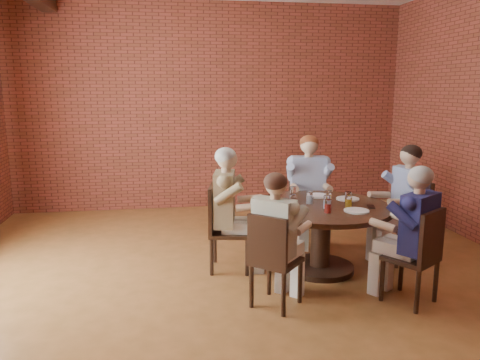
{
  "coord_description": "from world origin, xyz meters",
  "views": [
    {
      "loc": [
        -0.76,
        -4.37,
        1.99
      ],
      "look_at": [
        0.1,
        1.0,
        0.93
      ],
      "focal_mm": 35.0,
      "sensor_mm": 36.0,
      "label": 1
    }
  ],
  "objects": [
    {
      "name": "floor",
      "position": [
        0.0,
        0.0,
        0.0
      ],
      "size": [
        7.0,
        7.0,
        0.0
      ],
      "primitive_type": "plane",
      "color": "#9A5F2F",
      "rests_on": "ground"
    },
    {
      "name": "wall_back",
      "position": [
        0.0,
        3.5,
        1.7
      ],
      "size": [
        7.0,
        0.0,
        7.0
      ],
      "primitive_type": "plane",
      "rotation": [
        1.57,
        0.0,
        0.0
      ],
      "color": "brown",
      "rests_on": "ground"
    },
    {
      "name": "dining_table",
      "position": [
        0.9,
        0.38,
        0.53
      ],
      "size": [
        1.51,
        1.51,
        0.75
      ],
      "color": "black",
      "rests_on": "floor"
    },
    {
      "name": "chair_a",
      "position": [
        2.04,
        0.54,
        0.52
      ],
      "size": [
        0.5,
        0.5,
        0.96
      ],
      "rotation": [
        0.0,
        0.0,
        -1.44
      ],
      "color": "black",
      "rests_on": "floor"
    },
    {
      "name": "diner_a",
      "position": [
        1.95,
        0.53,
        0.68
      ],
      "size": [
        0.74,
        0.64,
        1.37
      ],
      "primitive_type": null,
      "rotation": [
        0.0,
        0.0,
        -1.44
      ],
      "color": "#3F5AA5",
      "rests_on": "floor"
    },
    {
      "name": "chair_b",
      "position": [
        1.07,
        1.46,
        0.53
      ],
      "size": [
        0.53,
        0.53,
        0.98
      ],
      "rotation": [
        0.0,
        0.0,
        -0.16
      ],
      "color": "black",
      "rests_on": "floor"
    },
    {
      "name": "diner_b",
      "position": [
        1.06,
        1.37,
        0.7
      ],
      "size": [
        0.68,
        0.79,
        1.41
      ],
      "primitive_type": null,
      "rotation": [
        0.0,
        0.0,
        -0.16
      ],
      "color": "#8D96B3",
      "rests_on": "floor"
    },
    {
      "name": "chair_c",
      "position": [
        -0.17,
        0.6,
        0.52
      ],
      "size": [
        0.52,
        0.52,
        0.96
      ],
      "rotation": [
        0.0,
        0.0,
        1.37
      ],
      "color": "black",
      "rests_on": "floor"
    },
    {
      "name": "diner_c",
      "position": [
        -0.08,
        0.58,
        0.69
      ],
      "size": [
        0.77,
        0.67,
        1.37
      ],
      "primitive_type": null,
      "rotation": [
        0.0,
        0.0,
        1.37
      ],
      "color": "brown",
      "rests_on": "floor"
    },
    {
      "name": "chair_d",
      "position": [
        0.17,
        -0.44,
        0.49
      ],
      "size": [
        0.55,
        0.55,
        0.9
      ],
      "rotation": [
        0.0,
        0.0,
        2.41
      ],
      "color": "black",
      "rests_on": "floor"
    },
    {
      "name": "diner_d",
      "position": [
        0.22,
        -0.38,
        0.63
      ],
      "size": [
        0.76,
        0.77,
        1.26
      ],
      "primitive_type": null,
      "rotation": [
        0.0,
        0.0,
        2.41
      ],
      "color": "#C3A499",
      "rests_on": "floor"
    },
    {
      "name": "chair_e",
      "position": [
        1.53,
        -0.57,
        0.5
      ],
      "size": [
        0.57,
        0.57,
        0.92
      ],
      "rotation": [
        0.0,
        0.0,
        3.72
      ],
      "color": "black",
      "rests_on": "floor"
    },
    {
      "name": "diner_e",
      "position": [
        1.48,
        -0.5,
        0.65
      ],
      "size": [
        0.78,
        0.81,
        1.31
      ],
      "primitive_type": null,
      "rotation": [
        0.0,
        0.0,
        3.72
      ],
      "color": "#1D1E52",
      "rests_on": "floor"
    },
    {
      "name": "plate_a",
      "position": [
        1.28,
        0.59,
        0.76
      ],
      "size": [
        0.26,
        0.26,
        0.01
      ],
      "primitive_type": "cylinder",
      "color": "white",
      "rests_on": "dining_table"
    },
    {
      "name": "plate_b",
      "position": [
        1.0,
        0.8,
        0.76
      ],
      "size": [
        0.26,
        0.26,
        0.01
      ],
      "primitive_type": "cylinder",
      "color": "white",
      "rests_on": "dining_table"
    },
    {
      "name": "plate_c",
      "position": [
        0.38,
        0.35,
        0.76
      ],
      "size": [
        0.26,
        0.26,
        0.01
      ],
      "primitive_type": "cylinder",
      "color": "white",
      "rests_on": "dining_table"
    },
    {
      "name": "plate_d",
      "position": [
        1.17,
        0.07,
        0.76
      ],
      "size": [
        0.26,
        0.26,
        0.01
      ],
      "primitive_type": "cylinder",
      "color": "white",
      "rests_on": "dining_table"
    },
    {
      "name": "glass_a",
      "position": [
        1.19,
        0.37,
        0.82
      ],
      "size": [
        0.07,
        0.07,
        0.14
      ],
      "primitive_type": "cylinder",
      "color": "white",
      "rests_on": "dining_table"
    },
    {
      "name": "glass_b",
      "position": [
        1.01,
        0.48,
        0.82
      ],
      "size": [
        0.07,
        0.07,
        0.14
      ],
      "primitive_type": "cylinder",
      "color": "white",
      "rests_on": "dining_table"
    },
    {
      "name": "glass_c",
      "position": [
        0.67,
        0.74,
        0.82
      ],
      "size": [
        0.07,
        0.07,
        0.14
      ],
      "primitive_type": "cylinder",
      "color": "white",
      "rests_on": "dining_table"
    },
    {
      "name": "glass_d",
      "position": [
        0.79,
        0.47,
        0.82
      ],
      "size": [
        0.07,
        0.07,
        0.14
      ],
      "primitive_type": "cylinder",
      "color": "white",
      "rests_on": "dining_table"
    },
    {
      "name": "glass_e",
      "position": [
        0.56,
        0.33,
        0.82
      ],
      "size": [
        0.07,
        0.07,
        0.14
      ],
      "primitive_type": "cylinder",
      "color": "white",
      "rests_on": "dining_table"
    },
    {
      "name": "glass_f",
      "position": [
        0.86,
        0.06,
        0.82
      ],
      "size": [
        0.07,
        0.07,
        0.14
      ],
      "primitive_type": "cylinder",
      "color": "white",
      "rests_on": "dining_table"
    },
    {
      "name": "glass_g",
      "position": [
        0.9,
        0.23,
        0.82
      ],
      "size": [
        0.07,
        0.07,
        0.14
      ],
      "primitive_type": "cylinder",
      "color": "white",
      "rests_on": "dining_table"
    },
    {
      "name": "glass_h",
      "position": [
        1.14,
        0.22,
        0.82
      ],
      "size": [
        0.07,
        0.07,
        0.14
      ],
      "primitive_type": "cylinder",
      "color": "white",
      "rests_on": "dining_table"
    },
    {
      "name": "smartphone",
      "position": [
        1.39,
        0.22,
        0.75
      ],
      "size": [
        0.11,
        0.16,
        0.01
      ],
      "primitive_type": "cube",
      "rotation": [
        0.0,
        0.0,
        -0.3
      ],
      "color": "black",
      "rests_on": "dining_table"
    }
  ]
}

